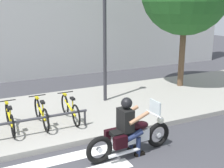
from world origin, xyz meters
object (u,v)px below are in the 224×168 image
bike_rack (12,124)px  rider (128,122)px  motorcycle (131,136)px  bicycle_3 (41,113)px  bicycle_2 (10,119)px  bicycle_4 (70,109)px  street_lamp (105,26)px

bike_rack → rider: bearing=-36.5°
motorcycle → bicycle_3: (-1.59, 2.30, 0.05)m
rider → bike_rack: rider is taller
bicycle_2 → bicycle_3: bearing=-0.0°
bicycle_2 → rider: bearing=-44.3°
bicycle_4 → bike_rack: bicycle_4 is taller
bicycle_3 → bike_rack: size_ratio=0.41×
rider → bicycle_3: bearing=123.4°
motorcycle → rider: size_ratio=1.58×
bike_rack → motorcycle: bearing=-35.6°
bicycle_4 → street_lamp: (1.69, 1.23, 2.25)m
rider → bicycle_4: rider is taller
motorcycle → street_lamp: size_ratio=0.50×
bicycle_4 → bicycle_3: bearing=-180.0°
bicycle_2 → bike_rack: bicycle_2 is taller
rider → bike_rack: 2.95m
rider → street_lamp: bearing=73.9°
motorcycle → bicycle_2: motorcycle is taller
bicycle_2 → bicycle_3: bicycle_3 is taller
bicycle_2 → bicycle_3: (0.84, -0.00, 0.01)m
motorcycle → bike_rack: (-2.44, 1.75, 0.11)m
bicycle_2 → bicycle_4: size_ratio=0.98×
bicycle_4 → bike_rack: size_ratio=0.42×
motorcycle → bike_rack: bearing=144.4°
bicycle_2 → motorcycle: bearing=-43.4°
bike_rack → bicycle_4: bearing=18.2°
rider → bicycle_3: 2.77m
motorcycle → bike_rack: motorcycle is taller
bike_rack → street_lamp: bearing=27.8°
motorcycle → street_lamp: (0.95, 3.53, 2.29)m
bicycle_4 → bike_rack: (-1.69, -0.55, 0.06)m
street_lamp → rider: bearing=-106.1°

